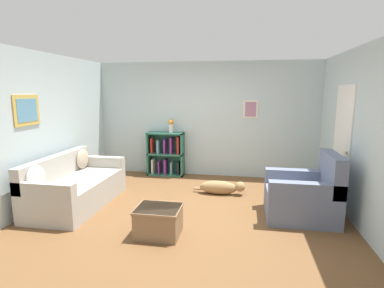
# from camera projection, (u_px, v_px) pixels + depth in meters

# --- Properties ---
(ground_plane) EXTENTS (14.00, 14.00, 0.00)m
(ground_plane) POSITION_uv_depth(u_px,v_px,m) (188.00, 211.00, 4.93)
(ground_plane) COLOR brown
(wall_back) EXTENTS (5.60, 0.13, 2.60)m
(wall_back) POSITION_uv_depth(u_px,v_px,m) (206.00, 120.00, 6.88)
(wall_back) COLOR silver
(wall_back) RESTS_ON ground_plane
(wall_left) EXTENTS (0.13, 5.00, 2.60)m
(wall_left) POSITION_uv_depth(u_px,v_px,m) (42.00, 129.00, 5.13)
(wall_left) COLOR silver
(wall_left) RESTS_ON ground_plane
(wall_right) EXTENTS (0.16, 5.00, 2.60)m
(wall_right) POSITION_uv_depth(u_px,v_px,m) (362.00, 137.00, 4.28)
(wall_right) COLOR silver
(wall_right) RESTS_ON ground_plane
(couch) EXTENTS (0.95, 1.90, 0.85)m
(couch) POSITION_uv_depth(u_px,v_px,m) (75.00, 187.00, 5.16)
(couch) COLOR #ADA89E
(couch) RESTS_ON ground_plane
(bookshelf) EXTENTS (0.84, 0.31, 1.01)m
(bookshelf) POSITION_uv_depth(u_px,v_px,m) (166.00, 154.00, 6.98)
(bookshelf) COLOR #2D6B56
(bookshelf) RESTS_ON ground_plane
(recliner_chair) EXTENTS (1.04, 0.90, 1.03)m
(recliner_chair) POSITION_uv_depth(u_px,v_px,m) (305.00, 196.00, 4.61)
(recliner_chair) COLOR slate
(recliner_chair) RESTS_ON ground_plane
(coffee_table) EXTENTS (0.61, 0.51, 0.39)m
(coffee_table) POSITION_uv_depth(u_px,v_px,m) (159.00, 220.00, 4.07)
(coffee_table) COLOR #846647
(coffee_table) RESTS_ON ground_plane
(dog) EXTENTS (1.01, 0.23, 0.26)m
(dog) POSITION_uv_depth(u_px,v_px,m) (221.00, 187.00, 5.71)
(dog) COLOR #9E7A4C
(dog) RESTS_ON ground_plane
(vase) EXTENTS (0.13, 0.13, 0.31)m
(vase) POSITION_uv_depth(u_px,v_px,m) (171.00, 125.00, 6.82)
(vase) COLOR silver
(vase) RESTS_ON bookshelf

